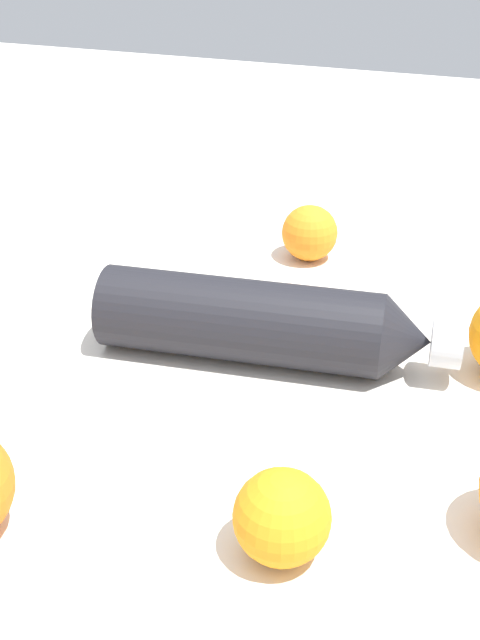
{
  "coord_description": "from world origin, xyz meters",
  "views": [
    {
      "loc": [
        0.16,
        -0.56,
        0.41
      ],
      "look_at": [
        -0.04,
        0.05,
        0.04
      ],
      "focal_mm": 45.53,
      "sensor_mm": 36.0,
      "label": 1
    }
  ],
  "objects": [
    {
      "name": "ground_plane",
      "position": [
        0.0,
        0.0,
        0.0
      ],
      "size": [
        2.4,
        2.4,
        0.0
      ],
      "primitive_type": "plane",
      "color": "silver"
    },
    {
      "name": "water_bottle",
      "position": [
        -0.02,
        0.05,
        0.04
      ],
      "size": [
        0.33,
        0.1,
        0.08
      ],
      "rotation": [
        0.0,
        0.0,
        0.1
      ],
      "color": "black",
      "rests_on": "ground_plane"
    },
    {
      "name": "orange_1",
      "position": [
        -0.03,
        0.27,
        0.03
      ],
      "size": [
        0.06,
        0.06,
        0.06
      ],
      "primitive_type": "sphere",
      "color": "orange",
      "rests_on": "ground_plane"
    },
    {
      "name": "orange_2",
      "position": [
        0.06,
        -0.18,
        0.03
      ],
      "size": [
        0.07,
        0.07,
        0.07
      ],
      "primitive_type": "sphere",
      "color": "orange",
      "rests_on": "ground_plane"
    }
  ]
}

